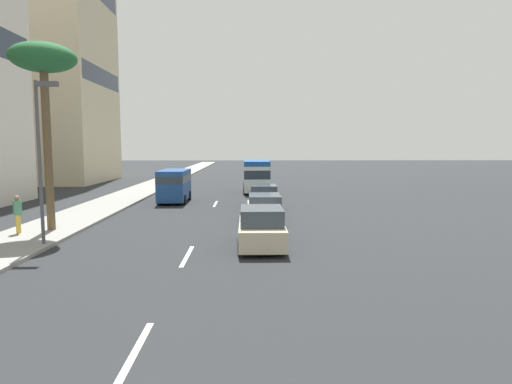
# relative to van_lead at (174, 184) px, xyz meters

# --- Properties ---
(ground_plane) EXTENTS (198.00, 198.00, 0.00)m
(ground_plane) POSITION_rel_van_lead_xyz_m (1.77, -3.18, -1.40)
(ground_plane) COLOR #26282B
(sidewalk_right) EXTENTS (162.00, 3.66, 0.15)m
(sidewalk_right) POSITION_rel_van_lead_xyz_m (1.77, 4.52, -1.33)
(sidewalk_right) COLOR gray
(sidewalk_right) RESTS_ON ground_plane
(lane_stripe_near) EXTENTS (3.20, 0.16, 0.01)m
(lane_stripe_near) POSITION_rel_van_lead_xyz_m (-24.54, -3.18, -1.40)
(lane_stripe_near) COLOR silver
(lane_stripe_near) RESTS_ON ground_plane
(lane_stripe_mid) EXTENTS (3.20, 0.16, 0.01)m
(lane_stripe_mid) POSITION_rel_van_lead_xyz_m (-16.51, -3.18, -1.40)
(lane_stripe_mid) COLOR silver
(lane_stripe_mid) RESTS_ON ground_plane
(lane_stripe_far) EXTENTS (3.20, 0.16, 0.01)m
(lane_stripe_far) POSITION_rel_van_lead_xyz_m (-1.10, -3.18, -1.40)
(lane_stripe_far) COLOR silver
(lane_stripe_far) RESTS_ON ground_plane
(van_lead) EXTENTS (4.66, 2.08, 2.46)m
(van_lead) POSITION_rel_van_lead_xyz_m (0.00, 0.00, 0.00)
(van_lead) COLOR #1E478C
(van_lead) RESTS_ON ground_plane
(car_second) EXTENTS (4.24, 1.95, 1.70)m
(car_second) POSITION_rel_van_lead_xyz_m (-15.01, -6.11, -0.60)
(car_second) COLOR beige
(car_second) RESTS_ON ground_plane
(minibus_third) EXTENTS (6.20, 2.41, 2.94)m
(minibus_third) POSITION_rel_van_lead_xyz_m (7.04, -6.40, 0.21)
(minibus_third) COLOR silver
(minibus_third) RESTS_ON ground_plane
(car_fourth) EXTENTS (4.17, 1.96, 1.61)m
(car_fourth) POSITION_rel_van_lead_xyz_m (-3.38, -6.64, -0.64)
(car_fourth) COLOR black
(car_fourth) RESTS_ON ground_plane
(car_fifth) EXTENTS (4.60, 1.94, 1.58)m
(car_fifth) POSITION_rel_van_lead_xyz_m (-9.00, -6.48, -0.65)
(car_fifth) COLOR silver
(car_fifth) RESTS_ON ground_plane
(pedestrian_near_lamp) EXTENTS (0.38, 0.38, 1.80)m
(pedestrian_near_lamp) POSITION_rel_van_lead_xyz_m (-12.56, 5.29, -0.25)
(pedestrian_near_lamp) COLOR gold
(pedestrian_near_lamp) RESTS_ON sidewalk_right
(palm_tree) EXTENTS (3.04, 3.04, 8.95)m
(palm_tree) POSITION_rel_van_lead_xyz_m (-11.70, 4.13, 6.66)
(palm_tree) COLOR brown
(palm_tree) RESTS_ON sidewalk_right
(street_lamp) EXTENTS (0.24, 0.97, 6.76)m
(street_lamp) POSITION_rel_van_lead_xyz_m (-14.80, 2.98, 2.92)
(street_lamp) COLOR #4C4C51
(street_lamp) RESTS_ON sidewalk_right
(office_tower_far) EXTENTS (13.85, 10.68, 41.22)m
(office_tower_far) POSITION_rel_van_lead_xyz_m (19.84, 16.90, 19.21)
(office_tower_far) COLOR beige
(office_tower_far) RESTS_ON ground_plane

